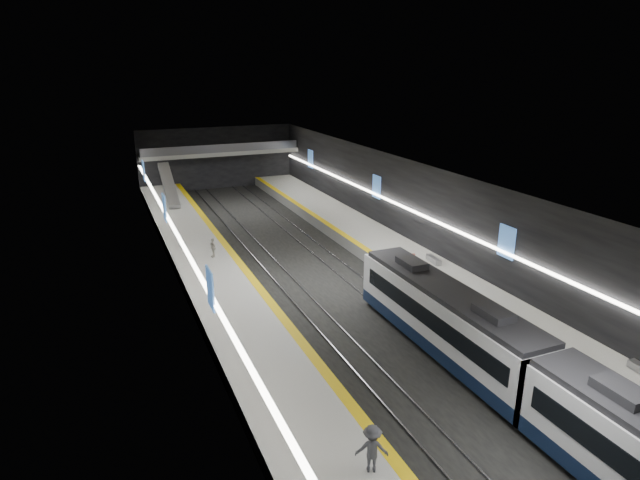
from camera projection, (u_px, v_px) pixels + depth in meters
name	position (u px, v px, depth m)	size (l,w,h in m)	color
ground	(323.00, 283.00, 40.36)	(70.00, 70.00, 0.00)	black
ceiling	(323.00, 179.00, 37.82)	(20.00, 70.00, 0.04)	beige
wall_left	(184.00, 251.00, 35.39)	(0.04, 70.00, 8.00)	black
wall_right	(437.00, 218.00, 42.79)	(0.04, 70.00, 8.00)	black
wall_back	(217.00, 158.00, 69.67)	(20.00, 0.04, 8.00)	black
platform_left	(224.00, 293.00, 37.43)	(5.00, 70.00, 1.00)	slate
tile_surface_left	(224.00, 287.00, 37.26)	(5.00, 70.00, 0.02)	#A0A19C
tactile_strip_left	(254.00, 282.00, 38.07)	(0.60, 70.00, 0.02)	yellow
platform_right	(408.00, 263.00, 42.97)	(5.00, 70.00, 1.00)	slate
tile_surface_right	(409.00, 258.00, 42.81)	(5.00, 70.00, 0.02)	#A0A19C
tactile_strip_right	(385.00, 261.00, 41.99)	(0.60, 70.00, 0.02)	yellow
rails	(323.00, 283.00, 40.34)	(6.52, 70.00, 0.12)	gray
train	(543.00, 385.00, 23.83)	(2.69, 29.69, 3.60)	#0F1C37
ad_posters	(317.00, 223.00, 39.81)	(19.94, 53.50, 2.20)	#3F72BE
cove_light_left	(188.00, 253.00, 35.53)	(0.25, 68.60, 0.12)	white
cove_light_right	(435.00, 221.00, 42.78)	(0.25, 68.60, 0.12)	white
mezzanine_bridge	(220.00, 152.00, 67.53)	(20.00, 3.00, 1.50)	gray
escalator	(169.00, 185.00, 59.38)	(1.20, 8.00, 0.60)	#99999E
bench_left_far	(181.00, 242.00, 45.92)	(0.45, 1.62, 0.40)	#99999E
bench_right_far	(434.00, 260.00, 41.73)	(0.49, 1.75, 0.43)	#99999E
passenger_right_a	(413.00, 265.00, 38.93)	(0.63, 0.41, 1.73)	#B45243
passenger_left_a	(213.00, 248.00, 42.73)	(0.92, 0.38, 1.57)	#BAB6AA
passenger_left_b	(372.00, 449.00, 20.20)	(1.28, 0.73, 1.98)	#3F4046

